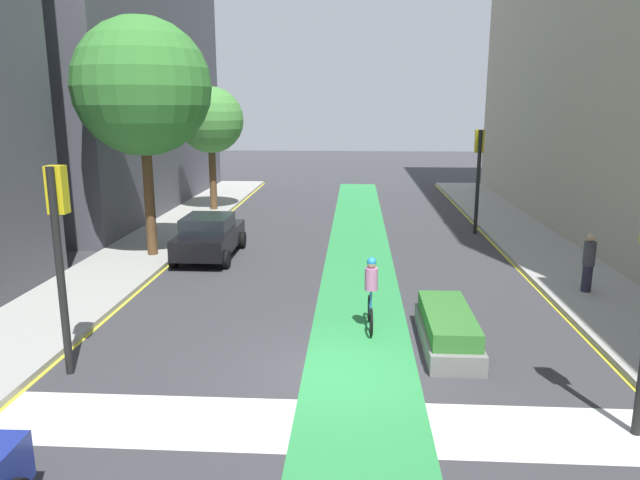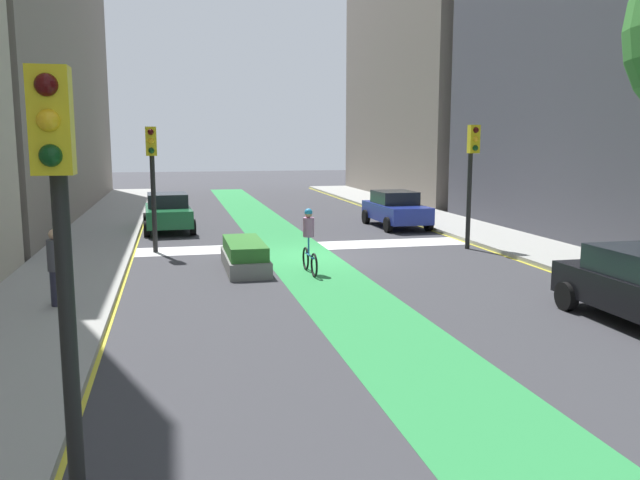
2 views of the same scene
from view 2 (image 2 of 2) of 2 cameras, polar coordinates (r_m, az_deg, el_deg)
ground_plane at (r=21.27m, az=-0.15°, el=-1.41°), size 120.00×120.00×0.00m
bike_lane_paint at (r=21.14m, az=-1.75°, el=-1.47°), size 2.40×60.00×0.01m
crosswalk_band at (r=23.19m, az=-1.23°, el=-0.55°), size 12.00×1.80×0.01m
sidewalk_left at (r=24.02m, az=17.59°, el=-0.47°), size 3.00×60.00×0.15m
curb_stripe_left at (r=23.31m, az=14.40°, el=-0.78°), size 0.16×60.00×0.01m
sidewalk_right at (r=20.96m, az=-20.60°, el=-1.93°), size 3.00×60.00×0.15m
curb_stripe_right at (r=20.81m, az=-16.49°, el=-1.99°), size 0.16×60.00×0.01m
traffic_signal_near_right at (r=22.26m, az=-14.60°, el=6.42°), size 0.35×0.52×4.21m
traffic_signal_near_left at (r=22.87m, az=13.25°, el=6.65°), size 0.35×0.52×4.29m
traffic_signal_far_right at (r=6.37m, az=-22.06°, el=2.01°), size 0.35×0.52×4.41m
car_green_right_near at (r=27.78m, az=-13.28°, el=2.42°), size 2.18×4.28×1.57m
car_blue_left_near at (r=28.47m, az=6.70°, el=2.75°), size 2.09×4.24×1.57m
cyclist_in_lane at (r=18.40m, az=-0.97°, el=0.04°), size 0.32×1.73×1.86m
pedestrian_sidewalk_right_a at (r=15.31m, az=-22.30°, el=-2.21°), size 0.34×0.34×1.71m
median_planter at (r=19.14m, az=-6.67°, el=-1.39°), size 1.17×3.35×0.85m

